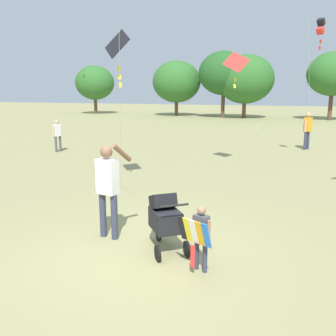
{
  "coord_description": "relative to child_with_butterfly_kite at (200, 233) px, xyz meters",
  "views": [
    {
      "loc": [
        2.26,
        -5.5,
        2.79
      ],
      "look_at": [
        0.12,
        1.09,
        1.3
      ],
      "focal_mm": 39.35,
      "sensor_mm": 36.0,
      "label": 1
    }
  ],
  "objects": [
    {
      "name": "ground_plane",
      "position": [
        -1.1,
        0.31,
        -0.63
      ],
      "size": [
        120.0,
        120.0,
        0.0
      ],
      "primitive_type": "plane",
      "color": "#938E5B"
    },
    {
      "name": "treeline_distant",
      "position": [
        -6.29,
        31.9,
        3.17
      ],
      "size": [
        29.22,
        5.92,
        6.37
      ],
      "color": "brown",
      "rests_on": "ground"
    },
    {
      "name": "child_with_butterfly_kite",
      "position": [
        0.0,
        0.0,
        0.0
      ],
      "size": [
        0.58,
        0.46,
        1.06
      ],
      "color": "#33384C",
      "rests_on": "ground"
    },
    {
      "name": "person_adult_flyer",
      "position": [
        -1.95,
        0.78,
        0.44
      ],
      "size": [
        0.64,
        0.54,
        1.86
      ],
      "color": "#33384C",
      "rests_on": "ground"
    },
    {
      "name": "stroller",
      "position": [
        -0.77,
        0.59,
        -0.02
      ],
      "size": [
        0.9,
        1.05,
        1.03
      ],
      "color": "black",
      "rests_on": "ground"
    },
    {
      "name": "kite_adult_black",
      "position": [
        -3.28,
        4.14,
        3.22
      ],
      "size": [
        2.12,
        3.66,
        4.4
      ],
      "color": "black",
      "rests_on": "ground"
    },
    {
      "name": "kite_green_novelty",
      "position": [
        -0.58,
        7.89,
        2.93
      ],
      "size": [
        2.85,
        3.85,
        4.07
      ],
      "color": "red",
      "rests_on": "ground"
    },
    {
      "name": "kite_blue_high",
      "position": [
        2.1,
        10.38,
        4.39
      ],
      "size": [
        0.69,
        2.88,
        5.38
      ],
      "color": "black",
      "rests_on": "ground"
    },
    {
      "name": "person_couple_left",
      "position": [
        2.07,
        13.11,
        0.4
      ],
      "size": [
        0.39,
        0.5,
        1.74
      ],
      "color": "#33384C",
      "rests_on": "ground"
    },
    {
      "name": "person_kid_running",
      "position": [
        -8.66,
        8.96,
        0.22
      ],
      "size": [
        0.3,
        0.43,
        1.44
      ],
      "color": "#4C4C51",
      "rests_on": "ground"
    }
  ]
}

